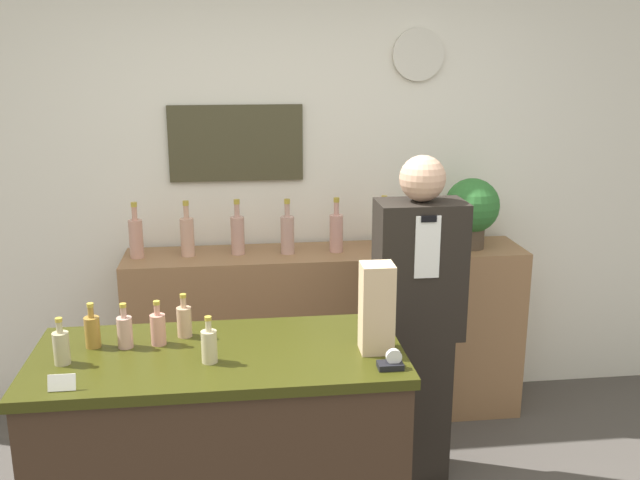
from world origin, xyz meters
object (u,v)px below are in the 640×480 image
at_px(paper_bag, 377,308).
at_px(shopkeeper, 417,324).
at_px(tape_dispenser, 391,362).
at_px(potted_plant, 472,208).

bearing_deg(paper_bag, shopkeeper, 62.94).
xyz_separation_m(shopkeeper, paper_bag, (-0.34, -0.66, 0.34)).
bearing_deg(tape_dispenser, paper_bag, 98.65).
relative_size(potted_plant, tape_dispenser, 4.39).
bearing_deg(paper_bag, potted_plant, 58.37).
relative_size(potted_plant, paper_bag, 1.16).
bearing_deg(tape_dispenser, potted_plant, 61.97).
bearing_deg(shopkeeper, paper_bag, -117.06).
relative_size(paper_bag, tape_dispenser, 3.77).
bearing_deg(potted_plant, paper_bag, -121.63).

